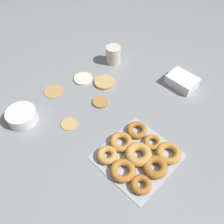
# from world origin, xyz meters

# --- Properties ---
(ground_plane) EXTENTS (3.00, 3.00, 0.00)m
(ground_plane) POSITION_xyz_m (0.00, 0.00, 0.00)
(ground_plane) COLOR gray
(pancake_0) EXTENTS (0.11, 0.11, 0.01)m
(pancake_0) POSITION_xyz_m (-0.18, 0.24, 0.00)
(pancake_0) COLOR tan
(pancake_0) RESTS_ON ground_plane
(pancake_1) EXTENTS (0.10, 0.10, 0.01)m
(pancake_1) POSITION_xyz_m (-0.00, 0.20, 0.01)
(pancake_1) COLOR silver
(pancake_1) RESTS_ON ground_plane
(pancake_2) EXTENTS (0.08, 0.08, 0.01)m
(pancake_2) POSITION_xyz_m (-0.05, -0.00, 0.01)
(pancake_2) COLOR #B27F42
(pancake_2) RESTS_ON ground_plane
(pancake_3) EXTENTS (0.08, 0.08, 0.01)m
(pancake_3) POSITION_xyz_m (-0.26, 0.01, 0.00)
(pancake_3) COLOR tan
(pancake_3) RESTS_ON ground_plane
(pancake_4) EXTENTS (0.11, 0.11, 0.02)m
(pancake_4) POSITION_xyz_m (0.06, 0.09, 0.01)
(pancake_4) COLOR tan
(pancake_4) RESTS_ON ground_plane
(donut_tray) EXTENTS (0.32, 0.30, 0.04)m
(donut_tray) POSITION_xyz_m (-0.16, -0.35, 0.02)
(donut_tray) COLOR #ADAFB5
(donut_tray) RESTS_ON ground_plane
(batter_bowl) EXTENTS (0.14, 0.14, 0.06)m
(batter_bowl) POSITION_xyz_m (-0.40, 0.19, 0.03)
(batter_bowl) COLOR white
(batter_bowl) RESTS_ON ground_plane
(container_stack) EXTENTS (0.12, 0.16, 0.05)m
(container_stack) POSITION_xyz_m (0.36, -0.22, 0.03)
(container_stack) COLOR white
(container_stack) RESTS_ON ground_plane
(paper_cup) EXTENTS (0.09, 0.09, 0.10)m
(paper_cup) POSITION_xyz_m (0.23, 0.19, 0.05)
(paper_cup) COLOR beige
(paper_cup) RESTS_ON ground_plane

